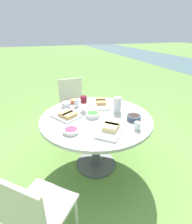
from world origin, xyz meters
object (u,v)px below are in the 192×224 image
at_px(dining_table, 96,124).
at_px(wine_glass, 84,100).
at_px(water_pitcher, 117,104).
at_px(chair_near_right, 33,210).
at_px(chair_near_left, 72,99).

bearing_deg(dining_table, wine_glass, -159.26).
relative_size(water_pitcher, wine_glass, 1.01).
bearing_deg(chair_near_right, water_pitcher, 129.66).
relative_size(dining_table, water_pitcher, 6.99).
xyz_separation_m(chair_near_left, chair_near_right, (2.09, -0.74, 0.00)).
relative_size(chair_near_right, water_pitcher, 4.58).
bearing_deg(chair_near_right, chair_near_left, 160.50).
relative_size(dining_table, wine_glass, 7.04).
bearing_deg(water_pitcher, chair_near_right, -50.34).
distance_m(chair_near_left, wine_glass, 1.07).
xyz_separation_m(chair_near_left, wine_glass, (1.00, -0.05, 0.37)).
bearing_deg(wine_glass, chair_near_right, -32.55).
height_order(chair_near_left, wine_glass, wine_glass).
bearing_deg(chair_near_left, dining_table, 1.88).
xyz_separation_m(dining_table, water_pitcher, (-0.05, 0.31, 0.20)).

